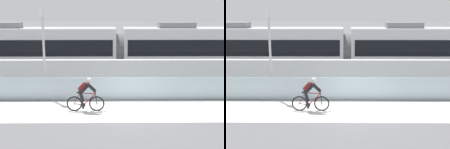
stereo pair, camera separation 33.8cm
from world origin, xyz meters
The scene contains 9 objects.
ground_plane centered at (0.00, 0.00, 0.00)m, with size 200.00×200.00×0.00m, color slate.
bike_path_deck centered at (0.00, 0.00, 0.01)m, with size 32.00×3.20×0.01m, color silver.
glass_parapet centered at (0.00, 1.85, 0.60)m, with size 32.00×0.05×1.20m, color silver.
concrete_barrier_wall centered at (0.00, 3.65, 0.92)m, with size 32.00×0.36×1.84m, color white.
tram_rail_near centered at (0.00, 6.13, 0.00)m, with size 32.00×0.08×0.01m, color #595654.
tram_rail_far centered at (0.00, 7.57, 0.00)m, with size 32.00×0.08×0.01m, color #595654.
tram centered at (-0.28, 6.85, 1.89)m, with size 22.56×2.54×3.81m.
cyclist_on_bike centered at (-2.10, 0.00, 0.80)m, with size 1.77×0.58×1.61m.
lamp_post_antenna centered at (-4.37, 2.15, 3.29)m, with size 0.28×0.28×5.20m.
Camera 1 is at (-1.02, -13.91, 4.76)m, focal length 49.76 mm.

